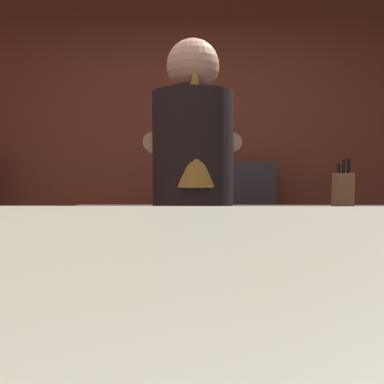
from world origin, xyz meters
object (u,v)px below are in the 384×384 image
Objects in this scene: mixing_bowl at (179,206)px; chefs_knife at (247,211)px; knife_block at (343,190)px; bottle_vinegar at (211,151)px; bottle_olive_oil at (195,149)px; bartender at (193,208)px.

chefs_knife is (0.36, -0.03, -0.02)m from mixing_bowl.
knife_block is at bearing 37.06° from chefs_knife.
bottle_vinegar is at bearing 121.71° from knife_block.
bottle_olive_oil is at bearing -144.10° from bottle_vinegar.
knife_block is 1.65× the size of mixing_bowl.
knife_block is 0.93m from mixing_bowl.
knife_block is at bearing -61.95° from bartender.
chefs_knife is 1.04× the size of bottle_vinegar.
chefs_knife is 1.29m from bottle_olive_oil.
mixing_bowl is (-0.92, -0.12, -0.08)m from knife_block.
bartender is 7.28× the size of bottle_vinegar.
chefs_knife is at bearing -83.19° from bottle_vinegar.
mixing_bowl is at bearing -162.15° from chefs_knife.
bottle_vinegar reaches higher than mixing_bowl.
bartender is at bearing -89.53° from bottle_olive_oil.
bottle_olive_oil is at bearing 125.92° from chefs_knife.
bottle_olive_oil reaches higher than mixing_bowl.
mixing_bowl reaches higher than chefs_knife.
knife_block is at bearing 7.41° from mixing_bowl.
knife_block is 1.38m from bottle_olive_oil.
mixing_bowl is at bearing -93.42° from bottle_olive_oil.
bartender is 1.64m from bottle_olive_oil.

